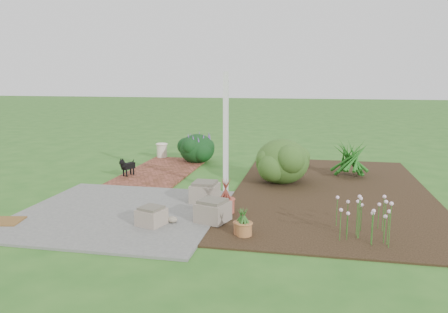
% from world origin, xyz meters
% --- Properties ---
extents(ground, '(80.00, 80.00, 0.00)m').
position_xyz_m(ground, '(0.00, 0.00, 0.00)').
color(ground, '#2B621F').
rests_on(ground, ground).
extents(concrete_patio, '(3.50, 3.50, 0.04)m').
position_xyz_m(concrete_patio, '(-1.25, -1.75, 0.02)').
color(concrete_patio, '#5C5C5A').
rests_on(concrete_patio, ground).
extents(brick_path, '(1.60, 3.50, 0.04)m').
position_xyz_m(brick_path, '(-1.70, 1.75, 0.02)').
color(brick_path, brown).
rests_on(brick_path, ground).
extents(garden_bed, '(4.00, 7.00, 0.03)m').
position_xyz_m(garden_bed, '(2.50, 0.50, 0.01)').
color(garden_bed, black).
rests_on(garden_bed, ground).
extents(veranda_post, '(0.10, 0.10, 2.50)m').
position_xyz_m(veranda_post, '(0.30, 0.10, 1.25)').
color(veranda_post, white).
rests_on(veranda_post, ground).
extents(stone_trough_near, '(0.60, 0.60, 0.32)m').
position_xyz_m(stone_trough_near, '(0.48, -1.93, 0.20)').
color(stone_trough_near, gray).
rests_on(stone_trough_near, concrete_patio).
extents(stone_trough_mid, '(0.49, 0.49, 0.26)m').
position_xyz_m(stone_trough_mid, '(-0.45, -2.30, 0.17)').
color(stone_trough_mid, '#7C6D5E').
rests_on(stone_trough_mid, concrete_patio).
extents(stone_trough_far, '(0.51, 0.51, 0.34)m').
position_xyz_m(stone_trough_far, '(0.07, -0.82, 0.21)').
color(stone_trough_far, '#746B5B').
rests_on(stone_trough_far, concrete_patio).
extents(black_dog, '(0.27, 0.47, 0.42)m').
position_xyz_m(black_dog, '(-2.29, 0.93, 0.29)').
color(black_dog, black).
rests_on(black_dog, brick_path).
extents(cream_ceramic_urn, '(0.31, 0.31, 0.40)m').
position_xyz_m(cream_ceramic_urn, '(-2.30, 3.44, 0.24)').
color(cream_ceramic_urn, beige).
rests_on(cream_ceramic_urn, brick_path).
extents(evergreen_shrub, '(1.23, 1.23, 1.02)m').
position_xyz_m(evergreen_shrub, '(1.41, 1.06, 0.54)').
color(evergreen_shrub, '#184111').
rests_on(evergreen_shrub, garden_bed).
extents(agapanthus_clump_back, '(1.31, 1.31, 1.02)m').
position_xyz_m(agapanthus_clump_back, '(2.97, 2.03, 0.54)').
color(agapanthus_clump_back, '#0E3B10').
rests_on(agapanthus_clump_back, garden_bed).
extents(agapanthus_clump_front, '(1.00, 1.00, 0.68)m').
position_xyz_m(agapanthus_clump_front, '(1.55, 2.64, 0.37)').
color(agapanthus_clump_front, '#184215').
rests_on(agapanthus_clump_front, garden_bed).
extents(pink_flower_patch, '(1.28, 1.28, 0.65)m').
position_xyz_m(pink_flower_patch, '(2.82, -2.15, 0.36)').
color(pink_flower_patch, '#113D0F').
rests_on(pink_flower_patch, garden_bed).
extents(terracotta_pot_bronze, '(0.41, 0.41, 0.25)m').
position_xyz_m(terracotta_pot_bronze, '(0.59, -1.39, 0.16)').
color(terracotta_pot_bronze, '#A04736').
rests_on(terracotta_pot_bronze, garden_bed).
extents(terracotta_pot_small_left, '(0.30, 0.30, 0.20)m').
position_xyz_m(terracotta_pot_small_left, '(1.08, -2.45, 0.13)').
color(terracotta_pot_small_left, '#A66838').
rests_on(terracotta_pot_small_left, garden_bed).
extents(terracotta_pot_small_right, '(0.26, 0.26, 0.19)m').
position_xyz_m(terracotta_pot_small_right, '(1.03, -2.40, 0.13)').
color(terracotta_pot_small_right, '#955832').
rests_on(terracotta_pot_small_right, garden_bed).
extents(purple_flowering_bush, '(1.13, 1.13, 0.84)m').
position_xyz_m(purple_flowering_bush, '(-1.11, 3.04, 0.42)').
color(purple_flowering_bush, black).
rests_on(purple_flowering_bush, ground).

